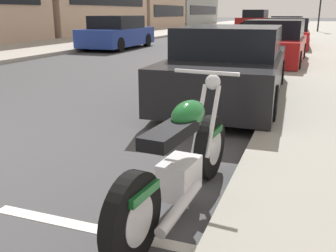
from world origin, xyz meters
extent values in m
cube|color=gray|center=(12.00, 6.82, 0.07)|extent=(120.00, 5.00, 0.14)
cube|color=silver|center=(0.00, -3.72, 0.00)|extent=(0.12, 2.20, 0.01)
cylinder|color=black|center=(1.29, -4.14, 0.32)|extent=(0.65, 0.17, 0.64)
cylinder|color=silver|center=(1.29, -4.14, 0.32)|extent=(0.36, 0.15, 0.35)
cylinder|color=black|center=(-0.25, -4.00, 0.32)|extent=(0.65, 0.17, 0.64)
cylinder|color=silver|center=(-0.25, -4.00, 0.32)|extent=(0.36, 0.15, 0.35)
cube|color=silver|center=(0.52, -4.07, 0.31)|extent=(0.42, 0.29, 0.30)
cube|color=black|center=(0.34, -4.06, 0.74)|extent=(0.70, 0.28, 0.10)
ellipsoid|color=#196028|center=(0.70, -4.09, 0.80)|extent=(0.50, 0.28, 0.24)
cube|color=#196028|center=(-0.20, -4.01, 0.50)|extent=(0.37, 0.21, 0.06)
cube|color=#196028|center=(1.27, -4.14, 0.50)|extent=(0.33, 0.19, 0.06)
cylinder|color=silver|center=(1.15, -4.06, 0.64)|extent=(0.34, 0.07, 0.65)
cylinder|color=silver|center=(1.13, -4.20, 0.64)|extent=(0.34, 0.07, 0.65)
cylinder|color=silver|center=(1.11, -4.13, 1.10)|extent=(0.09, 0.62, 0.04)
sphere|color=silver|center=(1.31, -4.14, 0.98)|extent=(0.15, 0.15, 0.15)
cylinder|color=silver|center=(0.21, -4.19, 0.21)|extent=(0.71, 0.15, 0.16)
cube|color=black|center=(4.87, -3.62, 0.52)|extent=(4.69, 2.00, 0.71)
cube|color=black|center=(4.82, -3.62, 1.13)|extent=(2.40, 1.77, 0.51)
cylinder|color=black|center=(6.37, -2.73, 0.31)|extent=(0.63, 0.24, 0.62)
cylinder|color=black|center=(6.43, -4.40, 0.31)|extent=(0.63, 0.24, 0.62)
cylinder|color=black|center=(3.32, -2.84, 0.31)|extent=(0.63, 0.24, 0.62)
cylinder|color=black|center=(3.38, -4.51, 0.31)|extent=(0.63, 0.24, 0.62)
cube|color=#AD1919|center=(10.28, -3.92, 0.51)|extent=(4.21, 1.81, 0.71)
cube|color=black|center=(10.32, -3.92, 1.14)|extent=(2.32, 1.64, 0.54)
cylinder|color=black|center=(11.67, -3.16, 0.31)|extent=(0.62, 0.23, 0.62)
cylinder|color=black|center=(11.64, -4.74, 0.31)|extent=(0.62, 0.23, 0.62)
cylinder|color=black|center=(8.92, -3.11, 0.31)|extent=(0.62, 0.23, 0.62)
cylinder|color=black|center=(8.89, -4.68, 0.31)|extent=(0.62, 0.23, 0.62)
cube|color=#AD1919|center=(16.10, -3.93, 0.51)|extent=(4.44, 2.00, 0.71)
cube|color=black|center=(16.07, -3.93, 1.13)|extent=(2.37, 1.78, 0.52)
cylinder|color=black|center=(17.51, -3.03, 0.31)|extent=(0.63, 0.24, 0.62)
cylinder|color=black|center=(17.57, -4.72, 0.31)|extent=(0.63, 0.24, 0.62)
cylinder|color=black|center=(14.62, -3.13, 0.31)|extent=(0.63, 0.24, 0.62)
cylinder|color=black|center=(14.68, -4.82, 0.31)|extent=(0.63, 0.24, 0.62)
cube|color=#4C515B|center=(21.26, -3.62, 0.54)|extent=(4.13, 1.81, 0.75)
cube|color=black|center=(21.06, -3.62, 1.17)|extent=(1.92, 1.63, 0.52)
cylinder|color=black|center=(22.63, -2.86, 0.31)|extent=(0.62, 0.23, 0.62)
cylinder|color=black|center=(22.60, -4.43, 0.31)|extent=(0.62, 0.23, 0.62)
cylinder|color=black|center=(19.93, -2.81, 0.31)|extent=(0.62, 0.23, 0.62)
cylinder|color=black|center=(19.90, -4.37, 0.31)|extent=(0.62, 0.23, 0.62)
cube|color=maroon|center=(34.71, -0.86, 0.72)|extent=(2.56, 5.30, 0.88)
cube|color=black|center=(34.80, 0.06, 1.51)|extent=(2.13, 2.13, 0.70)
cylinder|color=black|center=(33.96, 0.97, 0.38)|extent=(0.33, 0.78, 0.76)
cylinder|color=black|center=(35.82, 0.78, 0.38)|extent=(0.33, 0.78, 0.76)
cylinder|color=black|center=(33.61, -2.50, 0.38)|extent=(0.33, 0.78, 0.76)
cylinder|color=black|center=(35.47, -2.69, 0.38)|extent=(0.33, 0.78, 0.76)
cube|color=navy|center=(14.01, 3.48, 0.54)|extent=(4.62, 1.88, 0.77)
cube|color=black|center=(13.98, 3.48, 1.20)|extent=(2.59, 1.72, 0.55)
cylinder|color=black|center=(12.51, 2.63, 0.31)|extent=(0.62, 0.23, 0.62)
cylinder|color=black|center=(12.49, 4.31, 0.31)|extent=(0.62, 0.23, 0.62)
cylinder|color=black|center=(15.54, 2.66, 0.31)|extent=(0.62, 0.23, 0.62)
cylinder|color=black|center=(15.52, 4.34, 0.31)|extent=(0.62, 0.23, 0.62)
cylinder|color=black|center=(31.62, -5.39, 1.96)|extent=(0.12, 0.12, 3.64)
cube|color=black|center=(36.72, 9.09, 1.76)|extent=(8.94, 0.06, 1.10)
cube|color=black|center=(50.55, 9.09, 1.90)|extent=(13.38, 0.06, 1.10)
camera|label=1|loc=(-2.27, -5.00, 1.63)|focal=40.86mm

